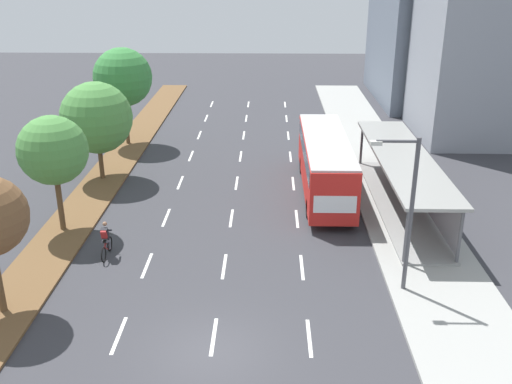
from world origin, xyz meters
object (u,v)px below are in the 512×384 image
object	(u,v)px
median_tree_fourth	(123,77)
bus_shelter	(407,176)
streetlight	(407,205)
median_tree_third	(96,118)
median_tree_second	(53,151)
bus	(325,160)
cyclist	(106,241)

from	to	relation	value
median_tree_fourth	bus_shelter	bearing A→B (deg)	-32.24
bus_shelter	streetlight	size ratio (longest dim) A/B	2.21
median_tree_third	streetlight	size ratio (longest dim) A/B	0.93
median_tree_second	median_tree_third	bearing A→B (deg)	89.87
bus_shelter	bus	world-z (taller)	bus
bus	median_tree_third	world-z (taller)	median_tree_third
median_tree_fourth	bus	bearing A→B (deg)	-34.19
median_tree_third	median_tree_fourth	world-z (taller)	median_tree_fourth
bus_shelter	median_tree_fourth	world-z (taller)	median_tree_fourth
median_tree_third	streetlight	distance (m)	20.42
cyclist	median_tree_second	size ratio (longest dim) A/B	0.31
cyclist	median_tree_second	distance (m)	5.29
bus_shelter	median_tree_third	bearing A→B (deg)	167.52
median_tree_third	streetlight	bearing A→B (deg)	-39.03
bus_shelter	cyclist	bearing A→B (deg)	-157.93
median_tree_second	streetlight	size ratio (longest dim) A/B	0.90
cyclist	bus	bearing A→B (deg)	37.06
cyclist	median_tree_fourth	bearing A→B (deg)	99.71
median_tree_third	streetlight	world-z (taller)	streetlight
bus	cyclist	distance (m)	13.55
bus_shelter	cyclist	distance (m)	16.27
bus	cyclist	world-z (taller)	bus
bus	streetlight	size ratio (longest dim) A/B	1.74
cyclist	streetlight	xyz separation A→B (m)	(12.94, -2.78, 3.10)
median_tree_second	bus	bearing A→B (deg)	21.70
median_tree_second	streetlight	world-z (taller)	streetlight
cyclist	median_tree_fourth	xyz separation A→B (m)	(-2.99, 17.48, 4.23)
streetlight	bus	bearing A→B (deg)	101.24
median_tree_fourth	cyclist	bearing A→B (deg)	-80.29
bus	cyclist	size ratio (longest dim) A/B	6.20
cyclist	streetlight	world-z (taller)	streetlight
bus	streetlight	xyz separation A→B (m)	(2.17, -10.91, 1.82)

